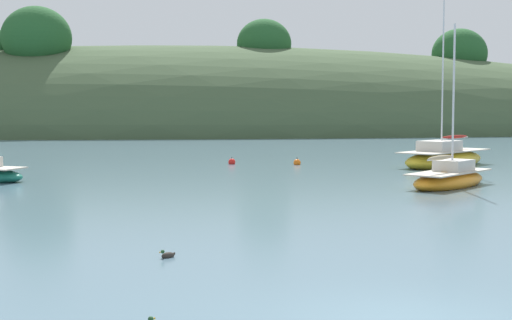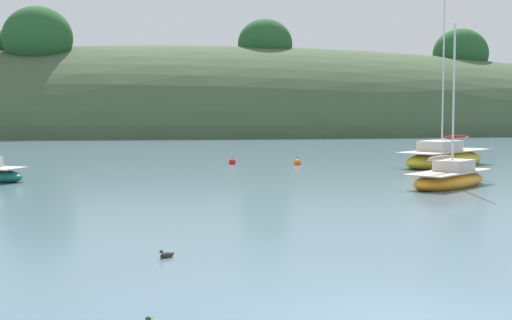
{
  "view_description": "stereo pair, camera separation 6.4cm",
  "coord_description": "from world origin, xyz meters",
  "px_view_note": "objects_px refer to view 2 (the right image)",
  "views": [
    {
      "loc": [
        -3.95,
        -11.33,
        3.51
      ],
      "look_at": [
        0.0,
        20.0,
        1.2
      ],
      "focal_mm": 51.74,
      "sensor_mm": 36.0,
      "label": 1
    },
    {
      "loc": [
        -3.89,
        -11.34,
        3.51
      ],
      "look_at": [
        0.0,
        20.0,
        1.2
      ],
      "focal_mm": 51.74,
      "sensor_mm": 36.0,
      "label": 2
    }
  ],
  "objects_px": {
    "mooring_buoy_channel": "(232,162)",
    "mooring_buoy_outer": "(298,163)",
    "duck_lone_left": "(166,255)",
    "sailboat_white_near": "(450,179)",
    "sailboat_grey_yawl": "(445,158)"
  },
  "relations": [
    {
      "from": "mooring_buoy_channel",
      "to": "duck_lone_left",
      "type": "height_order",
      "value": "mooring_buoy_channel"
    },
    {
      "from": "mooring_buoy_channel",
      "to": "mooring_buoy_outer",
      "type": "height_order",
      "value": "same"
    },
    {
      "from": "mooring_buoy_channel",
      "to": "duck_lone_left",
      "type": "relative_size",
      "value": 1.37
    },
    {
      "from": "sailboat_grey_yawl",
      "to": "sailboat_white_near",
      "type": "bearing_deg",
      "value": -110.3
    },
    {
      "from": "sailboat_white_near",
      "to": "mooring_buoy_channel",
      "type": "height_order",
      "value": "sailboat_white_near"
    },
    {
      "from": "sailboat_white_near",
      "to": "mooring_buoy_outer",
      "type": "xyz_separation_m",
      "value": [
        -4.44,
        12.7,
        -0.23
      ]
    },
    {
      "from": "sailboat_grey_yawl",
      "to": "duck_lone_left",
      "type": "height_order",
      "value": "sailboat_grey_yawl"
    },
    {
      "from": "sailboat_white_near",
      "to": "mooring_buoy_outer",
      "type": "height_order",
      "value": "sailboat_white_near"
    },
    {
      "from": "sailboat_grey_yawl",
      "to": "mooring_buoy_channel",
      "type": "height_order",
      "value": "sailboat_grey_yawl"
    },
    {
      "from": "sailboat_grey_yawl",
      "to": "mooring_buoy_channel",
      "type": "xyz_separation_m",
      "value": [
        -12.22,
        3.05,
        -0.34
      ]
    },
    {
      "from": "mooring_buoy_channel",
      "to": "mooring_buoy_outer",
      "type": "xyz_separation_m",
      "value": [
        3.84,
        -1.0,
        0.0
      ]
    },
    {
      "from": "mooring_buoy_channel",
      "to": "mooring_buoy_outer",
      "type": "bearing_deg",
      "value": -14.54
    },
    {
      "from": "sailboat_grey_yawl",
      "to": "sailboat_white_near",
      "type": "xyz_separation_m",
      "value": [
        -3.94,
        -10.65,
        -0.1
      ]
    },
    {
      "from": "duck_lone_left",
      "to": "mooring_buoy_channel",
      "type": "bearing_deg",
      "value": 81.61
    },
    {
      "from": "sailboat_white_near",
      "to": "sailboat_grey_yawl",
      "type": "bearing_deg",
      "value": 69.7
    }
  ]
}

